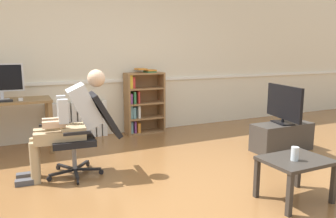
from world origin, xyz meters
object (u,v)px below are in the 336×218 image
at_px(coffee_table, 295,165).
at_px(person_seated, 70,120).
at_px(bookshelf, 141,103).
at_px(office_chair, 88,130).
at_px(drinking_glass, 295,154).
at_px(computer_mouse, 21,99).
at_px(radiator, 77,120).
at_px(imac_monitor, 1,79).
at_px(tv_stand, 282,137).
at_px(tv_screen, 284,104).

bearing_deg(coffee_table, person_seated, 138.84).
distance_m(bookshelf, office_chair, 1.97).
bearing_deg(office_chair, coffee_table, 50.44).
bearing_deg(drinking_glass, computer_mouse, 129.38).
xyz_separation_m(computer_mouse, radiator, (0.82, 0.51, -0.47)).
relative_size(computer_mouse, office_chair, 0.11).
xyz_separation_m(imac_monitor, computer_mouse, (0.23, -0.20, -0.27)).
height_order(computer_mouse, drinking_glass, computer_mouse).
bearing_deg(tv_stand, tv_screen, -12.59).
distance_m(imac_monitor, tv_stand, 4.02).
xyz_separation_m(computer_mouse, office_chair, (0.66, -1.11, -0.25)).
distance_m(person_seated, tv_stand, 2.94).
relative_size(bookshelf, tv_screen, 1.41).
xyz_separation_m(tv_screen, drinking_glass, (-1.14, -1.28, -0.20)).
relative_size(tv_stand, coffee_table, 1.45).
bearing_deg(bookshelf, tv_stand, -51.57).
height_order(computer_mouse, bookshelf, bookshelf).
relative_size(computer_mouse, person_seated, 0.08).
distance_m(radiator, tv_screen, 3.21).
bearing_deg(imac_monitor, computer_mouse, -41.25).
bearing_deg(tv_screen, computer_mouse, 79.70).
height_order(bookshelf, coffee_table, bookshelf).
relative_size(radiator, tv_screen, 1.21).
bearing_deg(radiator, drinking_glass, -66.54).
bearing_deg(person_seated, computer_mouse, -152.32).
xyz_separation_m(radiator, drinking_glass, (1.39, -3.21, 0.18)).
xyz_separation_m(office_chair, person_seated, (-0.19, 0.01, 0.13)).
bearing_deg(radiator, office_chair, -95.80).
bearing_deg(bookshelf, tv_screen, -51.55).
height_order(bookshelf, office_chair, bookshelf).
distance_m(radiator, coffee_table, 3.50).
relative_size(office_chair, tv_screen, 1.18).
bearing_deg(computer_mouse, office_chair, -59.34).
height_order(bookshelf, person_seated, person_seated).
bearing_deg(imac_monitor, tv_screen, -24.26).
bearing_deg(computer_mouse, person_seated, -66.80).
xyz_separation_m(tv_stand, tv_screen, (0.00, -0.00, 0.48)).
bearing_deg(bookshelf, office_chair, -129.35).
height_order(computer_mouse, coffee_table, computer_mouse).
relative_size(computer_mouse, coffee_table, 0.16).
bearing_deg(coffee_table, radiator, 114.47).
xyz_separation_m(office_chair, drinking_glass, (1.56, -1.59, -0.04)).
relative_size(bookshelf, radiator, 1.16).
height_order(radiator, tv_screen, tv_screen).
xyz_separation_m(computer_mouse, drinking_glass, (2.22, -2.70, -0.29)).
relative_size(computer_mouse, bookshelf, 0.09).
bearing_deg(radiator, computer_mouse, -148.24).
relative_size(coffee_table, drinking_glass, 4.76).
distance_m(computer_mouse, tv_screen, 3.65).
relative_size(person_seated, tv_screen, 1.51).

